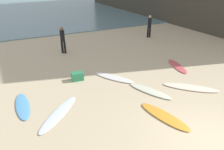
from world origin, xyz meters
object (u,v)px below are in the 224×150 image
(surfboard_6, at_px, (59,113))
(beachgoer_far, at_px, (63,39))
(surfboard_2, at_px, (177,66))
(beach_cooler, at_px, (77,76))
(surfboard_3, at_px, (114,78))
(beachgoer_mid, at_px, (149,25))
(surfboard_5, at_px, (23,106))
(surfboard_4, at_px, (150,91))
(surfboard_0, at_px, (190,87))
(surfboard_1, at_px, (164,116))

(surfboard_6, relative_size, beachgoer_far, 1.43)
(surfboard_2, distance_m, surfboard_6, 7.09)
(surfboard_6, bearing_deg, beachgoer_far, -61.73)
(beach_cooler, bearing_deg, surfboard_3, -19.08)
(surfboard_3, xyz_separation_m, beachgoer_far, (-1.44, 4.59, 0.90))
(surfboard_2, distance_m, beach_cooler, 5.56)
(surfboard_6, height_order, beachgoer_mid, beachgoer_mid)
(surfboard_5, relative_size, surfboard_6, 0.83)
(beachgoer_far, relative_size, beach_cooler, 3.00)
(surfboard_2, bearing_deg, surfboard_4, -136.51)
(surfboard_4, relative_size, beach_cooler, 3.72)
(surfboard_0, relative_size, surfboard_6, 1.01)
(surfboard_1, xyz_separation_m, surfboard_5, (-4.67, 2.86, -0.01))
(surfboard_2, bearing_deg, surfboard_1, -121.81)
(surfboard_1, bearing_deg, beachgoer_far, 86.86)
(surfboard_3, height_order, beachgoer_far, beachgoer_far)
(surfboard_4, xyz_separation_m, beachgoer_far, (-2.34, 6.43, 0.90))
(surfboard_4, height_order, beach_cooler, beach_cooler)
(surfboard_3, bearing_deg, beachgoer_far, -108.16)
(beachgoer_far, bearing_deg, surfboard_5, -73.38)
(surfboard_0, height_order, beach_cooler, beach_cooler)
(surfboard_6, bearing_deg, surfboard_5, 0.74)
(beach_cooler, bearing_deg, surfboard_6, -120.89)
(surfboard_1, height_order, surfboard_3, surfboard_1)
(surfboard_4, distance_m, surfboard_6, 4.01)
(surfboard_4, distance_m, surfboard_5, 5.33)
(surfboard_1, relative_size, beachgoer_far, 1.26)
(surfboard_3, bearing_deg, surfboard_6, -5.98)
(surfboard_2, distance_m, surfboard_3, 3.81)
(surfboard_0, distance_m, beachgoer_mid, 8.16)
(surfboard_0, bearing_deg, beachgoer_far, 72.07)
(surfboard_3, bearing_deg, beach_cooler, -54.70)
(surfboard_1, distance_m, surfboard_3, 3.56)
(surfboard_4, bearing_deg, surfboard_6, -26.93)
(surfboard_2, bearing_deg, surfboard_5, -162.61)
(surfboard_3, height_order, surfboard_4, surfboard_4)
(surfboard_4, distance_m, beach_cooler, 3.56)
(surfboard_3, distance_m, beachgoer_mid, 7.69)
(surfboard_2, bearing_deg, surfboard_0, -102.21)
(surfboard_0, bearing_deg, beach_cooler, 97.56)
(beachgoer_mid, bearing_deg, surfboard_3, -140.30)
(surfboard_0, xyz_separation_m, surfboard_5, (-7.06, 1.66, -0.00))
(surfboard_2, xyz_separation_m, surfboard_4, (-2.91, -1.65, 0.01))
(surfboard_1, xyz_separation_m, beach_cooler, (-2.06, 4.13, 0.16))
(surfboard_5, bearing_deg, beachgoer_mid, 29.41)
(beachgoer_far, height_order, beach_cooler, beachgoer_far)
(surfboard_1, xyz_separation_m, surfboard_6, (-3.47, 1.77, -0.01))
(surfboard_0, xyz_separation_m, surfboard_6, (-5.86, 0.57, -0.00))
(surfboard_6, height_order, beachgoer_far, beachgoer_far)
(surfboard_2, height_order, beachgoer_far, beachgoer_far)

